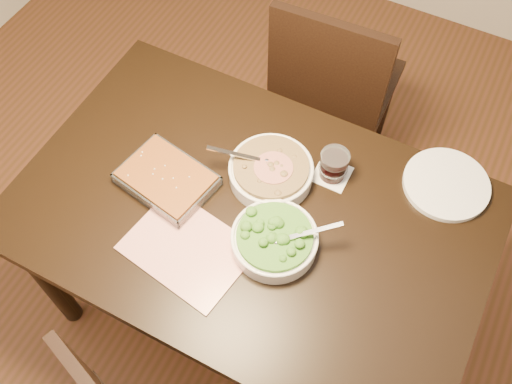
{
  "coord_description": "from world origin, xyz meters",
  "views": [
    {
      "loc": [
        0.4,
        -0.74,
        2.22
      ],
      "look_at": [
        -0.0,
        0.04,
        0.8
      ],
      "focal_mm": 40.0,
      "sensor_mm": 36.0,
      "label": 1
    }
  ],
  "objects_px": {
    "broccoli_bowl": "(275,240)",
    "wine_tumbler": "(334,164)",
    "baking_dish": "(167,179)",
    "dinner_plate": "(446,184)",
    "stew_bowl": "(271,171)",
    "table": "(251,227)",
    "chair_far": "(332,86)"
  },
  "relations": [
    {
      "from": "table",
      "to": "chair_far",
      "type": "distance_m",
      "value": 0.78
    },
    {
      "from": "broccoli_bowl",
      "to": "stew_bowl",
      "type": "bearing_deg",
      "value": 119.2
    },
    {
      "from": "stew_bowl",
      "to": "baking_dish",
      "type": "bearing_deg",
      "value": -148.27
    },
    {
      "from": "wine_tumbler",
      "to": "broccoli_bowl",
      "type": "bearing_deg",
      "value": -99.37
    },
    {
      "from": "table",
      "to": "wine_tumbler",
      "type": "distance_m",
      "value": 0.32
    },
    {
      "from": "baking_dish",
      "to": "wine_tumbler",
      "type": "xyz_separation_m",
      "value": [
        0.43,
        0.26,
        0.03
      ]
    },
    {
      "from": "table",
      "to": "wine_tumbler",
      "type": "xyz_separation_m",
      "value": [
        0.16,
        0.23,
        0.15
      ]
    },
    {
      "from": "baking_dish",
      "to": "wine_tumbler",
      "type": "height_order",
      "value": "wine_tumbler"
    },
    {
      "from": "stew_bowl",
      "to": "chair_far",
      "type": "height_order",
      "value": "chair_far"
    },
    {
      "from": "stew_bowl",
      "to": "baking_dish",
      "type": "relative_size",
      "value": 0.91
    },
    {
      "from": "wine_tumbler",
      "to": "baking_dish",
      "type": "bearing_deg",
      "value": -148.6
    },
    {
      "from": "baking_dish",
      "to": "chair_far",
      "type": "distance_m",
      "value": 0.87
    },
    {
      "from": "baking_dish",
      "to": "chair_far",
      "type": "relative_size",
      "value": 0.32
    },
    {
      "from": "stew_bowl",
      "to": "broccoli_bowl",
      "type": "relative_size",
      "value": 1.09
    },
    {
      "from": "chair_far",
      "to": "baking_dish",
      "type": "bearing_deg",
      "value": 71.29
    },
    {
      "from": "baking_dish",
      "to": "dinner_plate",
      "type": "relative_size",
      "value": 1.17
    },
    {
      "from": "broccoli_bowl",
      "to": "chair_far",
      "type": "height_order",
      "value": "chair_far"
    },
    {
      "from": "stew_bowl",
      "to": "baking_dish",
      "type": "height_order",
      "value": "stew_bowl"
    },
    {
      "from": "baking_dish",
      "to": "wine_tumbler",
      "type": "bearing_deg",
      "value": 41.74
    },
    {
      "from": "dinner_plate",
      "to": "chair_far",
      "type": "bearing_deg",
      "value": 141.93
    },
    {
      "from": "wine_tumbler",
      "to": "chair_far",
      "type": "height_order",
      "value": "chair_far"
    },
    {
      "from": "baking_dish",
      "to": "dinner_plate",
      "type": "height_order",
      "value": "baking_dish"
    },
    {
      "from": "broccoli_bowl",
      "to": "baking_dish",
      "type": "distance_m",
      "value": 0.38
    },
    {
      "from": "table",
      "to": "baking_dish",
      "type": "bearing_deg",
      "value": -173.84
    },
    {
      "from": "table",
      "to": "wine_tumbler",
      "type": "relative_size",
      "value": 14.35
    },
    {
      "from": "baking_dish",
      "to": "broccoli_bowl",
      "type": "bearing_deg",
      "value": 4.87
    },
    {
      "from": "dinner_plate",
      "to": "stew_bowl",
      "type": "bearing_deg",
      "value": -155.78
    },
    {
      "from": "stew_bowl",
      "to": "dinner_plate",
      "type": "bearing_deg",
      "value": 24.22
    },
    {
      "from": "table",
      "to": "dinner_plate",
      "type": "bearing_deg",
      "value": 36.23
    },
    {
      "from": "table",
      "to": "stew_bowl",
      "type": "xyz_separation_m",
      "value": [
        -0.0,
        0.14,
        0.13
      ]
    },
    {
      "from": "baking_dish",
      "to": "chair_far",
      "type": "xyz_separation_m",
      "value": [
        0.23,
        0.8,
        -0.25
      ]
    },
    {
      "from": "broccoli_bowl",
      "to": "wine_tumbler",
      "type": "height_order",
      "value": "wine_tumbler"
    }
  ]
}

